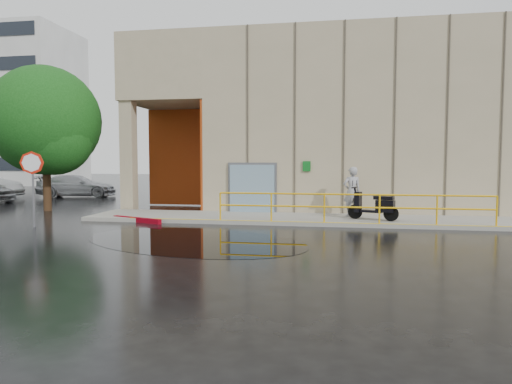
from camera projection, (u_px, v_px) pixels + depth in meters
ground at (211, 239)px, 13.66m from camera, size 120.00×120.00×0.00m
sidewalk at (343, 220)px, 17.41m from camera, size 20.00×3.00×0.15m
building at (364, 124)px, 23.32m from camera, size 20.00×10.17×8.00m
guardrail at (352, 208)px, 16.00m from camera, size 9.56×0.06×1.03m
distant_building at (13, 108)px, 45.36m from camera, size 12.00×8.08×15.00m
person at (352, 192)px, 17.81m from camera, size 0.82×0.67×1.94m
scooter at (374, 198)px, 16.72m from camera, size 1.92×1.22×1.45m
stop_sign at (32, 172)px, 15.87m from camera, size 0.77×0.30×2.66m
red_curb at (137, 220)px, 17.34m from camera, size 2.29×1.08×0.18m
puddle at (193, 241)px, 13.32m from camera, size 8.11×6.40×0.01m
car_c at (77, 186)px, 29.20m from camera, size 5.19×3.16×1.41m
tree_near at (47, 125)px, 20.86m from camera, size 4.99×4.99×6.66m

